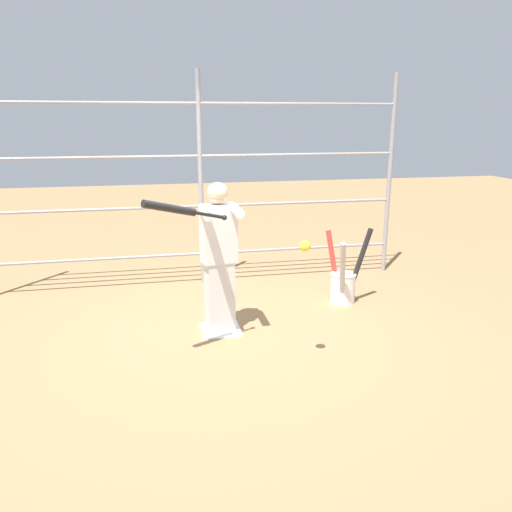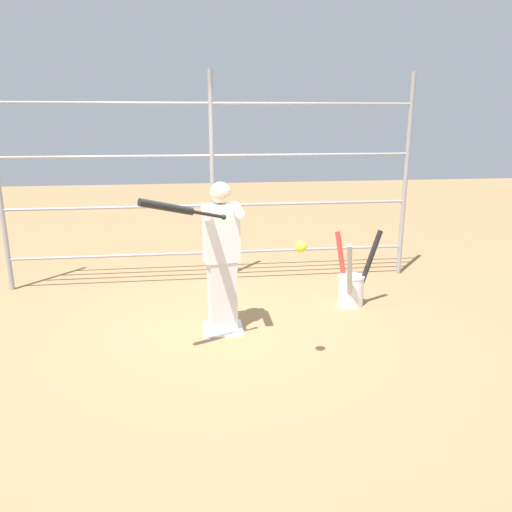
# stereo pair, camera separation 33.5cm
# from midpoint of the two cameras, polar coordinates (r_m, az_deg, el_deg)

# --- Properties ---
(ground_plane) EXTENTS (24.00, 24.00, 0.00)m
(ground_plane) POSITION_cam_midpoint_polar(r_m,az_deg,el_deg) (5.16, -5.95, -8.52)
(ground_plane) COLOR #9E754C
(home_plate) EXTENTS (0.40, 0.40, 0.02)m
(home_plate) POSITION_cam_midpoint_polar(r_m,az_deg,el_deg) (5.16, -5.95, -8.42)
(home_plate) COLOR white
(home_plate) RESTS_ON ground
(fence_backstop) EXTENTS (5.18, 0.06, 2.66)m
(fence_backstop) POSITION_cam_midpoint_polar(r_m,az_deg,el_deg) (6.36, -7.87, 8.44)
(fence_backstop) COLOR #939399
(fence_backstop) RESTS_ON ground
(batter) EXTENTS (0.38, 0.56, 1.51)m
(batter) POSITION_cam_midpoint_polar(r_m,az_deg,el_deg) (4.88, -6.20, 0.23)
(batter) COLOR silver
(batter) RESTS_ON ground
(baseball_bat_swinging) EXTENTS (0.73, 0.43, 0.26)m
(baseball_bat_swinging) POSITION_cam_midpoint_polar(r_m,az_deg,el_deg) (4.13, -11.33, 5.22)
(baseball_bat_swinging) COLOR black
(softball_in_flight) EXTENTS (0.10, 0.10, 0.10)m
(softball_in_flight) POSITION_cam_midpoint_polar(r_m,az_deg,el_deg) (4.06, 3.27, 1.14)
(softball_in_flight) COLOR yellow
(bat_bucket) EXTENTS (0.53, 0.69, 0.89)m
(bat_bucket) POSITION_cam_midpoint_polar(r_m,az_deg,el_deg) (5.87, 8.33, -3.10)
(bat_bucket) COLOR white
(bat_bucket) RESTS_ON ground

